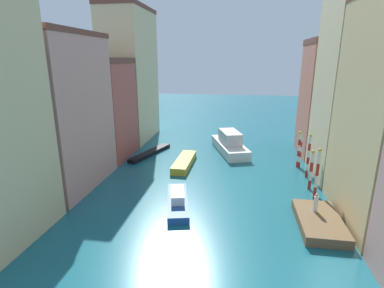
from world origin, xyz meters
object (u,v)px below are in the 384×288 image
Objects in this scene: vaporetto_white at (230,144)px; gondola_black at (150,153)px; mooring_pole_1 at (311,169)px; motorboat_1 at (178,200)px; waterfront_dock at (319,222)px; mooring_pole_3 at (300,150)px; motorboat_0 at (184,162)px; mooring_pole_4 at (299,149)px; mooring_pole_2 at (308,156)px; person_on_dock at (316,203)px; mooring_pole_0 at (317,174)px.

gondola_black is at bearing -163.61° from vaporetto_white.
motorboat_1 is at bearing -156.22° from mooring_pole_1.
motorboat_1 is at bearing 171.96° from waterfront_dock.
waterfront_dock reaches higher than gondola_black.
motorboat_0 is at bearing -173.33° from mooring_pole_3.
mooring_pole_4 reaches higher than vaporetto_white.
motorboat_0 reaches higher than gondola_black.
mooring_pole_4 reaches higher than waterfront_dock.
mooring_pole_2 is at bearing 83.43° from mooring_pole_1.
person_on_dock is 0.31× the size of mooring_pole_0.
person_on_dock is 17.66m from motorboat_0.
mooring_pole_2 is at bearing -86.04° from mooring_pole_3.
motorboat_0 is (-14.28, -1.65, -1.93)m from mooring_pole_4.
mooring_pole_0 reaches higher than mooring_pole_4.
mooring_pole_3 is (-0.23, 3.35, -0.44)m from mooring_pole_2.
motorboat_1 is at bearing -165.23° from mooring_pole_0.
waterfront_dock is 5.66m from mooring_pole_0.
mooring_pole_1 reaches higher than gondola_black.
mooring_pole_3 is (0.95, 14.20, 1.78)m from waterfront_dock.
motorboat_1 is (-12.92, -12.43, -1.86)m from mooring_pole_4.
mooring_pole_0 is at bearing 14.77° from motorboat_1.
vaporetto_white is 8.85m from motorboat_0.
mooring_pole_3 is 20.23m from gondola_black.
mooring_pole_0 is at bearing 77.08° from person_on_dock.
gondola_black is (-20.29, 5.23, -2.35)m from mooring_pole_2.
mooring_pole_1 is at bearing -91.37° from mooring_pole_3.
waterfront_dock is 1.48× the size of mooring_pole_3.
mooring_pole_3 is (1.10, 13.17, 0.64)m from person_on_dock.
mooring_pole_1 is (0.94, 6.40, 0.66)m from person_on_dock.
mooring_pole_0 is 0.58× the size of gondola_black.
mooring_pole_4 reaches higher than gondola_black.
mooring_pole_4 is at bearing 6.57° from motorboat_0.
person_on_dock is 0.22× the size of motorboat_1.
waterfront_dock is at bearing -96.05° from mooring_pole_1.
motorboat_1 is at bearing 176.71° from person_on_dock.
person_on_dock is at bearing -38.44° from gondola_black.
gondola_black is at bearing 156.49° from mooring_pole_1.
mooring_pole_1 reaches higher than waterfront_dock.
motorboat_0 is 10.87m from motorboat_1.
mooring_pole_1 is at bearing -19.55° from motorboat_0.
mooring_pole_4 is 0.64× the size of motorboat_1.
waterfront_dock is at bearing -40.08° from gondola_black.
person_on_dock is 0.18× the size of gondola_black.
motorboat_1 reaches higher than waterfront_dock.
mooring_pole_0 reaches higher than mooring_pole_3.
mooring_pole_0 is 1.20× the size of mooring_pole_1.
mooring_pole_0 reaches higher than mooring_pole_1.
mooring_pole_1 is at bearing -89.76° from mooring_pole_4.
mooring_pole_2 reaches higher than motorboat_1.
mooring_pole_0 is at bearing -28.81° from gondola_black.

